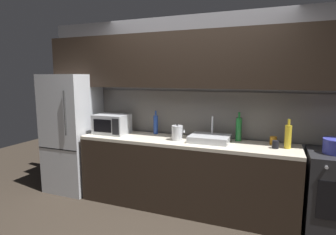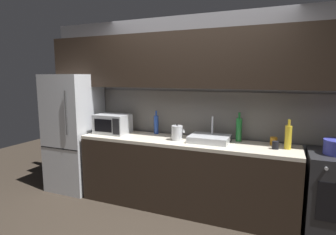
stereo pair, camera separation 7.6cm
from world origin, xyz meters
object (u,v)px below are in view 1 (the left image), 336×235
(mug_amber, at_px, (273,141))
(wine_bottle_blue, at_px, (156,124))
(wine_bottle_green, at_px, (239,129))
(mug_dark, at_px, (276,145))
(refrigerator, at_px, (73,133))
(wine_bottle_yellow, at_px, (288,136))
(microwave, at_px, (112,124))
(kettle, at_px, (177,133))
(oven_range, at_px, (336,195))

(mug_amber, bearing_deg, wine_bottle_blue, 178.08)
(wine_bottle_green, bearing_deg, mug_dark, -27.29)
(mug_amber, bearing_deg, wine_bottle_green, 174.53)
(refrigerator, height_order, wine_bottle_yellow, refrigerator)
(microwave, height_order, wine_bottle_green, wine_bottle_green)
(wine_bottle_blue, height_order, mug_dark, wine_bottle_blue)
(wine_bottle_blue, distance_m, mug_amber, 1.55)
(microwave, xyz_separation_m, wine_bottle_blue, (0.58, 0.20, -0.00))
(microwave, distance_m, kettle, 1.00)
(oven_range, height_order, microwave, microwave)
(wine_bottle_green, xyz_separation_m, mug_dark, (0.43, -0.22, -0.11))
(wine_bottle_yellow, bearing_deg, wine_bottle_green, 162.62)
(kettle, relative_size, wine_bottle_green, 0.58)
(oven_range, bearing_deg, wine_bottle_blue, 174.20)
(microwave, height_order, kettle, microwave)
(refrigerator, distance_m, mug_dark, 2.83)
(kettle, xyz_separation_m, mug_dark, (1.16, 0.02, -0.05))
(refrigerator, xyz_separation_m, mug_amber, (2.81, 0.17, 0.08))
(kettle, bearing_deg, wine_bottle_blue, 147.64)
(refrigerator, xyz_separation_m, mug_dark, (2.83, -0.01, 0.08))
(oven_range, distance_m, wine_bottle_green, 1.24)
(refrigerator, xyz_separation_m, microwave, (0.68, 0.02, 0.17))
(refrigerator, height_order, wine_bottle_green, refrigerator)
(kettle, distance_m, mug_dark, 1.16)
(refrigerator, bearing_deg, wine_bottle_blue, 9.95)
(oven_range, relative_size, mug_amber, 9.55)
(refrigerator, distance_m, microwave, 0.70)
(oven_range, distance_m, wine_bottle_yellow, 0.77)
(microwave, distance_m, wine_bottle_yellow, 2.28)
(wine_bottle_blue, bearing_deg, kettle, -32.36)
(oven_range, height_order, kettle, kettle)
(refrigerator, xyz_separation_m, kettle, (1.68, -0.04, 0.13))
(refrigerator, bearing_deg, wine_bottle_yellow, 0.67)
(wine_bottle_yellow, height_order, mug_amber, wine_bottle_yellow)
(wine_bottle_green, height_order, wine_bottle_yellow, wine_bottle_green)
(kettle, relative_size, wine_bottle_blue, 0.65)
(refrigerator, distance_m, wine_bottle_green, 2.42)
(wine_bottle_blue, relative_size, mug_dark, 3.73)
(refrigerator, relative_size, wine_bottle_yellow, 5.22)
(kettle, distance_m, wine_bottle_green, 0.77)
(wine_bottle_blue, bearing_deg, oven_range, -5.80)
(microwave, bearing_deg, mug_amber, 4.08)
(microwave, xyz_separation_m, wine_bottle_yellow, (2.28, 0.02, 0.00))
(wine_bottle_green, bearing_deg, oven_range, -11.20)
(refrigerator, distance_m, kettle, 1.68)
(microwave, xyz_separation_m, mug_dark, (2.15, -0.03, -0.09))
(wine_bottle_yellow, relative_size, mug_dark, 3.78)
(wine_bottle_blue, bearing_deg, wine_bottle_green, -0.65)
(wine_bottle_yellow, distance_m, wine_bottle_blue, 1.70)
(refrigerator, height_order, oven_range, refrigerator)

